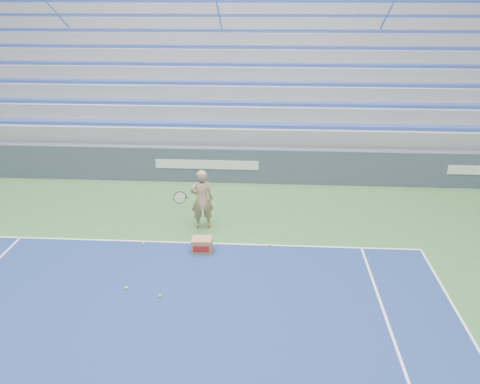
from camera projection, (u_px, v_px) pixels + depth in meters
name	position (u px, v px, depth m)	size (l,w,h in m)	color
sponsor_barrier	(208.00, 164.00, 14.62)	(30.00, 0.32, 1.10)	#3F4A60
bleachers	(224.00, 75.00, 19.15)	(31.00, 9.15, 7.30)	#919399
tennis_player	(202.00, 199.00, 11.62)	(0.92, 0.86, 1.56)	tan
ball_box	(202.00, 245.00, 10.75)	(0.46, 0.36, 0.34)	#A47C4F
tennis_ball_0	(269.00, 245.00, 11.02)	(0.07, 0.07, 0.07)	#B6EA2F
tennis_ball_1	(126.00, 288.00, 9.44)	(0.07, 0.07, 0.07)	#B6EA2F
tennis_ball_2	(160.00, 296.00, 9.19)	(0.07, 0.07, 0.07)	#B6EA2F
tennis_ball_3	(143.00, 244.00, 11.08)	(0.07, 0.07, 0.07)	#B6EA2F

